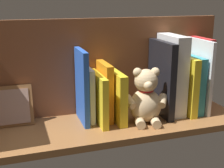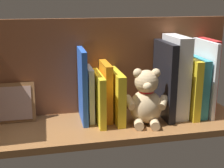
# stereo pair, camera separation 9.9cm
# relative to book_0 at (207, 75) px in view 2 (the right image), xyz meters

# --- Properties ---
(ground_plane) EXTENTS (0.89, 0.28, 0.02)m
(ground_plane) POSITION_rel_book_0_xyz_m (0.36, 0.04, -0.14)
(ground_plane) COLOR brown
(shelf_back_panel) EXTENTS (0.89, 0.02, 0.33)m
(shelf_back_panel) POSITION_rel_book_0_xyz_m (0.36, -0.07, 0.04)
(shelf_back_panel) COLOR brown
(shelf_back_panel) RESTS_ON ground_plane
(book_0) EXTENTS (0.02, 0.13, 0.26)m
(book_0) POSITION_rel_book_0_xyz_m (0.00, 0.00, 0.00)
(book_0) COLOR red
(book_0) RESTS_ON ground_plane
(book_1) EXTENTS (0.01, 0.17, 0.26)m
(book_1) POSITION_rel_book_0_xyz_m (0.02, 0.02, -0.00)
(book_1) COLOR silver
(book_1) RESTS_ON ground_plane
(book_2) EXTENTS (0.03, 0.16, 0.20)m
(book_2) POSITION_rel_book_0_xyz_m (0.05, 0.02, -0.03)
(book_2) COLOR teal
(book_2) RESTS_ON ground_plane
(book_3) EXTENTS (0.02, 0.17, 0.20)m
(book_3) POSITION_rel_book_0_xyz_m (0.08, 0.02, -0.03)
(book_3) COLOR yellow
(book_3) RESTS_ON ground_plane
(dictionary_thick_white) EXTENTS (0.05, 0.15, 0.28)m
(dictionary_thick_white) POSITION_rel_book_0_xyz_m (0.13, 0.01, 0.01)
(dictionary_thick_white) COLOR white
(dictionary_thick_white) RESTS_ON ground_plane
(book_4) EXTENTS (0.02, 0.17, 0.26)m
(book_4) POSITION_rel_book_0_xyz_m (0.17, 0.02, -0.00)
(book_4) COLOR black
(book_4) RESTS_ON ground_plane
(teddy_bear) EXTENTS (0.15, 0.13, 0.18)m
(teddy_bear) POSITION_rel_book_0_xyz_m (0.25, 0.07, -0.05)
(teddy_bear) COLOR #D1B284
(teddy_bear) RESTS_ON ground_plane
(book_5) EXTENTS (0.03, 0.17, 0.17)m
(book_5) POSITION_rel_book_0_xyz_m (0.34, 0.02, -0.05)
(book_5) COLOR yellow
(book_5) RESTS_ON ground_plane
(book_6) EXTENTS (0.02, 0.13, 0.19)m
(book_6) POSITION_rel_book_0_xyz_m (0.37, 0.00, -0.03)
(book_6) COLOR orange
(book_6) RESTS_ON ground_plane
(book_7) EXTENTS (0.02, 0.17, 0.16)m
(book_7) POSITION_rel_book_0_xyz_m (0.40, 0.02, -0.05)
(book_7) COLOR yellow
(book_7) RESTS_ON ground_plane
(book_8) EXTENTS (0.02, 0.11, 0.18)m
(book_8) POSITION_rel_book_0_xyz_m (0.42, -0.01, -0.04)
(book_8) COLOR silver
(book_8) RESTS_ON ground_plane
(book_9) EXTENTS (0.02, 0.14, 0.24)m
(book_9) POSITION_rel_book_0_xyz_m (0.45, 0.01, -0.01)
(book_9) COLOR blue
(book_9) RESTS_ON ground_plane
(picture_frame_leaning) EXTENTS (0.15, 0.05, 0.13)m
(picture_frame_leaning) POSITION_rel_book_0_xyz_m (0.68, -0.04, -0.07)
(picture_frame_leaning) COLOR brown
(picture_frame_leaning) RESTS_ON ground_plane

